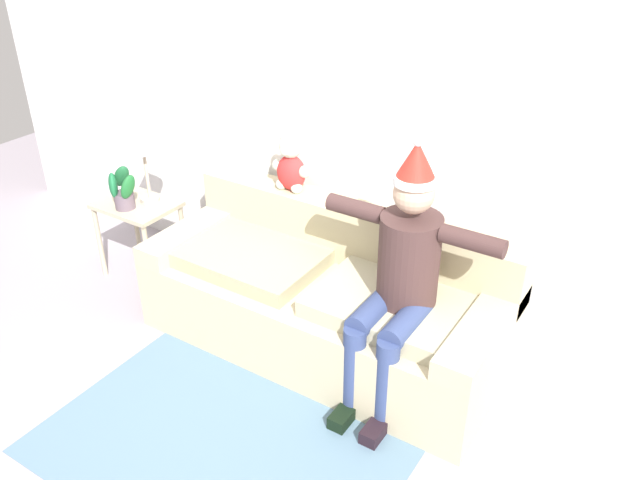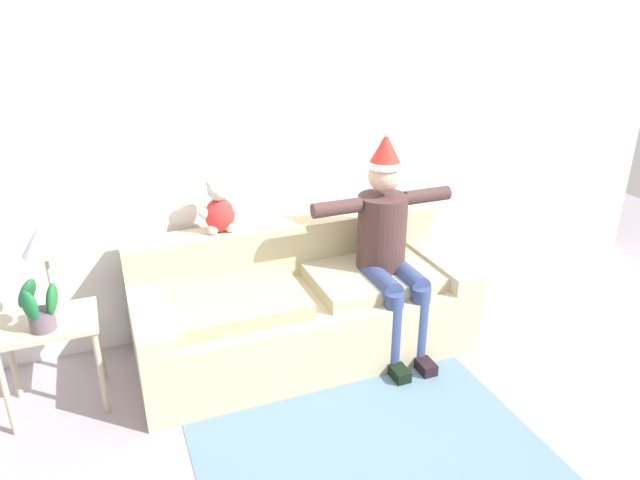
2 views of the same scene
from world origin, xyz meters
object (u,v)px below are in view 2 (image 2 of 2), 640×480
Objects in this scene: couch at (302,306)px; teddy_bear at (219,208)px; person_seated at (388,242)px; side_table at (49,336)px; table_lamp at (43,243)px; potted_plant at (39,308)px.

teddy_bear reaches higher than couch.
side_table is (-2.17, 0.12, -0.30)m from person_seated.
couch is 0.75m from person_seated.
person_seated is 2.13m from table_lamp.
potted_plant is (-1.14, -0.44, -0.29)m from teddy_bear.
couch is 3.80× the size of side_table.
couch is at bearing -1.36° from table_lamp.
person_seated is at bearing -5.45° from table_lamp.
side_table is (-1.60, -0.05, 0.16)m from couch.
person_seated is 2.19m from side_table.
side_table is 1.05× the size of table_lamp.
couch is at bearing -32.78° from teddy_bear.
side_table is 0.56m from table_lamp.
potted_plant is at bearing -158.71° from teddy_bear.
teddy_bear is (-0.47, 0.30, 0.69)m from couch.
teddy_bear reaches higher than potted_plant.
teddy_bear is 1.10m from table_lamp.
teddy_bear is 1.30m from side_table.
potted_plant is (-0.01, -0.09, 0.24)m from side_table.
side_table is 1.86× the size of potted_plant.
potted_plant is at bearing -174.97° from couch.
person_seated reaches higher than table_lamp.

